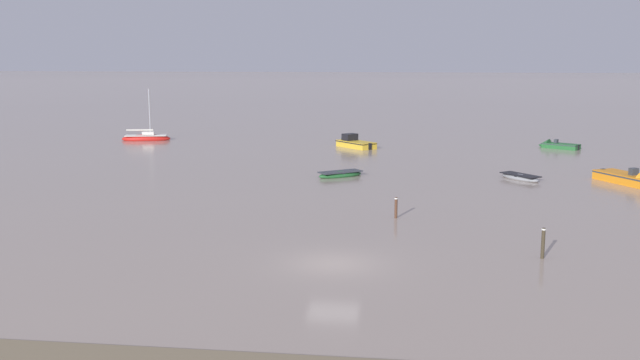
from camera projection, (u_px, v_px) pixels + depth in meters
The scene contains 9 objects.
ground_plane at pixel (334, 264), 34.59m from camera, with size 800.00×800.00×0.00m, color gray.
rowboat_moored_0 at pixel (520, 177), 58.09m from camera, with size 3.32×3.69×0.59m.
motorboat_moored_0 at pixel (555, 146), 77.67m from camera, with size 4.55×3.75×1.52m.
motorboat_moored_1 at pixel (351, 144), 78.76m from camera, with size 5.19×5.44×2.13m.
sailboat_moored_1 at pixel (146, 138), 84.77m from camera, with size 5.92×2.95×6.35m.
rowboat_moored_3 at pixel (340, 174), 59.43m from camera, with size 4.01×3.43×0.63m.
motorboat_moored_3 at pixel (634, 181), 55.65m from camera, with size 4.66×6.23×2.05m.
mooring_post_near at pixel (543, 244), 35.37m from camera, with size 0.22×0.22×1.72m.
mooring_post_left at pixel (396, 208), 44.19m from camera, with size 0.22×0.22×1.45m.
Camera 1 is at (3.55, -33.19, 9.95)m, focal length 40.17 mm.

